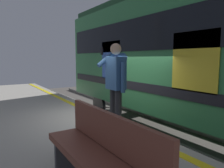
{
  "coord_description": "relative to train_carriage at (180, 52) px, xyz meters",
  "views": [
    {
      "loc": [
        -4.59,
        2.88,
        2.46
      ],
      "look_at": [
        -0.54,
        0.3,
        1.88
      ],
      "focal_mm": 34.38,
      "sensor_mm": 36.0,
      "label": 1
    }
  ],
  "objects": [
    {
      "name": "safety_line",
      "position": [
        0.15,
        2.69,
        -1.67
      ],
      "size": [
        16.57,
        0.16,
        0.01
      ],
      "primitive_type": "cube",
      "color": "yellow",
      "rests_on": "platform"
    },
    {
      "name": "track_rail_near",
      "position": [
        0.15,
        0.71,
        -2.57
      ],
      "size": [
        21.98,
        0.08,
        0.16
      ],
      "primitive_type": "cube",
      "color": "slate",
      "rests_on": "ground"
    },
    {
      "name": "handbag",
      "position": [
        -0.54,
        2.97,
        -1.49
      ],
      "size": [
        0.32,
        0.29,
        0.4
      ],
      "color": "black",
      "rests_on": "platform"
    },
    {
      "name": "ground_plane",
      "position": [
        0.15,
        2.39,
        -2.65
      ],
      "size": [
        25.36,
        25.36,
        0.0
      ],
      "primitive_type": "plane",
      "color": "#4C4742"
    },
    {
      "name": "passenger",
      "position": [
        -0.93,
        2.94,
        -0.63
      ],
      "size": [
        0.57,
        0.55,
        1.77
      ],
      "color": "#262628",
      "rests_on": "platform"
    },
    {
      "name": "bench",
      "position": [
        -2.57,
        4.22,
        -1.17
      ],
      "size": [
        1.79,
        0.44,
        0.9
      ],
      "color": "brown",
      "rests_on": "platform"
    },
    {
      "name": "track_rail_far",
      "position": [
        0.15,
        -0.72,
        -2.57
      ],
      "size": [
        21.98,
        0.08,
        0.16
      ],
      "primitive_type": "cube",
      "color": "slate",
      "rests_on": "ground"
    },
    {
      "name": "train_carriage",
      "position": [
        0.0,
        0.0,
        0.0
      ],
      "size": [
        9.21,
        2.95,
        4.22
      ],
      "color": "#2D723F",
      "rests_on": "ground"
    },
    {
      "name": "platform",
      "position": [
        0.15,
        4.58,
        -2.16
      ],
      "size": [
        16.91,
        4.38,
        0.98
      ],
      "primitive_type": "cube",
      "color": "#9E998E",
      "rests_on": "ground"
    }
  ]
}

